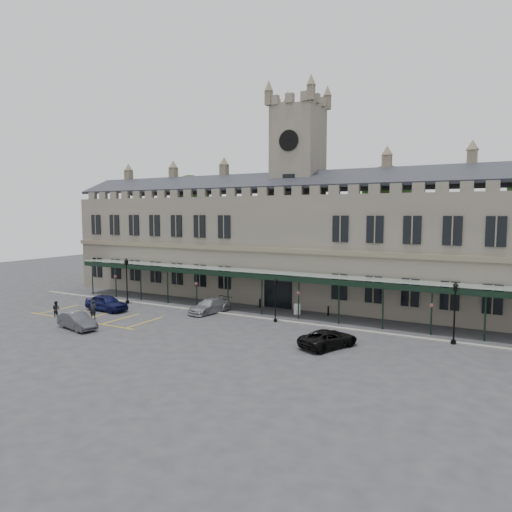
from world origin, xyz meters
The scene contains 21 objects.
ground centered at (0.00, 0.00, 0.00)m, with size 140.00×140.00×0.00m, color #2F2F32.
station_building centered at (0.00, 15.91, 6.47)m, with size 60.00×10.36×17.30m.
clock_tower centered at (0.00, 16.00, 13.11)m, with size 5.60×5.60×24.80m.
canopy centered at (0.00, 7.46, 2.40)m, with size 50.00×4.10×4.30m.
kerb centered at (0.00, 5.50, 0.06)m, with size 60.00×0.40×0.12m, color gray.
parking_markings centered at (-14.00, -1.50, 0.00)m, with size 16.00×6.00×0.01m, color gold, non-canonical shape.
tree_behind_left centered at (-22.00, 25.00, 12.81)m, with size 6.00×6.00×16.00m.
tree_behind_mid centered at (8.00, 25.00, 12.81)m, with size 6.00×6.00×16.00m.
lamp_post_left centered at (-15.88, 4.85, 3.07)m, with size 0.49×0.49×5.17m.
lamp_post_mid centered at (2.58, 5.04, 2.48)m, with size 0.40×0.40×4.19m.
lamp_post_right centered at (17.93, 5.23, 2.91)m, with size 0.46×0.46×4.90m.
traffic_cone centered at (9.10, -0.09, 0.33)m, with size 0.42×0.42×0.67m.
sign_board centered at (3.13, 8.87, 0.54)m, with size 0.62×0.26×1.10m.
bollard_left centered at (-1.75, 10.08, 0.48)m, with size 0.17×0.17×0.96m, color black.
bollard_right centered at (6.05, 9.86, 0.48)m, with size 0.17×0.17×0.96m, color black.
car_left_a centered at (-15.00, 0.99, 0.84)m, with size 1.98×4.93×1.68m, color #0D1039.
car_left_b centered at (-11.50, -5.67, 0.74)m, with size 1.56×4.46×1.47m, color #383A3F.
car_taxi centered at (-5.00, 5.29, 0.72)m, with size 2.02×4.98×1.45m, color #93959A.
car_van centered at (9.69, -0.26, 0.68)m, with size 2.24×4.86×1.35m, color black.
person_a centered at (-13.20, -2.39, 0.94)m, with size 0.68×0.45×1.87m, color black.
person_b centered at (-17.15, -3.43, 0.79)m, with size 0.77×0.60×1.58m, color black.
Camera 1 is at (21.07, -32.53, 10.17)m, focal length 32.00 mm.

